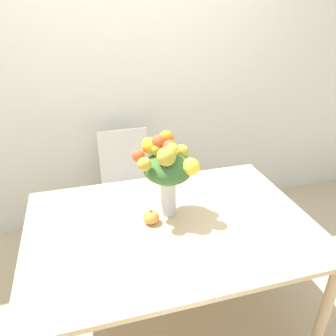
# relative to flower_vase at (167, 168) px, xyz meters

# --- Properties ---
(ground_plane) EXTENTS (12.00, 12.00, 0.00)m
(ground_plane) POSITION_rel_flower_vase_xyz_m (-0.01, -0.10, -1.02)
(ground_plane) COLOR tan
(wall_back) EXTENTS (8.00, 0.06, 2.70)m
(wall_back) POSITION_rel_flower_vase_xyz_m (-0.01, 1.13, 0.33)
(wall_back) COLOR silver
(wall_back) RESTS_ON ground_plane
(dining_table) EXTENTS (1.57, 1.08, 0.72)m
(dining_table) POSITION_rel_flower_vase_xyz_m (-0.01, -0.10, -0.37)
(dining_table) COLOR #D1B284
(dining_table) RESTS_ON ground_plane
(flower_vase) EXTENTS (0.33, 0.28, 0.47)m
(flower_vase) POSITION_rel_flower_vase_xyz_m (0.00, 0.00, 0.00)
(flower_vase) COLOR silver
(flower_vase) RESTS_ON dining_table
(pumpkin) EXTENTS (0.09, 0.09, 0.08)m
(pumpkin) POSITION_rel_flower_vase_xyz_m (-0.11, -0.06, -0.26)
(pumpkin) COLOR gold
(pumpkin) RESTS_ON dining_table
(dining_chair_near_window) EXTENTS (0.43, 0.43, 0.92)m
(dining_chair_near_window) POSITION_rel_flower_vase_xyz_m (-0.11, 0.80, -0.55)
(dining_chair_near_window) COLOR white
(dining_chair_near_window) RESTS_ON ground_plane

